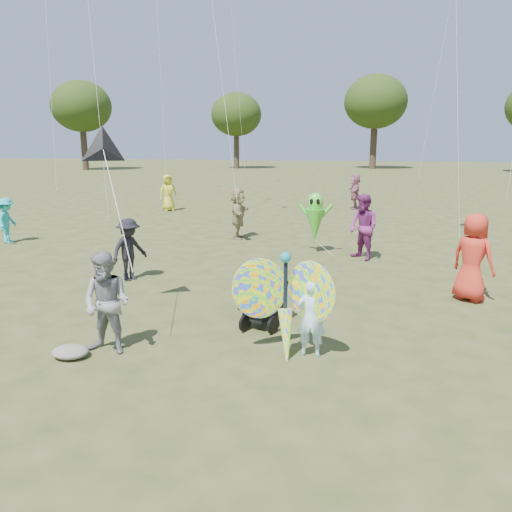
{
  "coord_description": "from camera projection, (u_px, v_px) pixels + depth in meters",
  "views": [
    {
      "loc": [
        1.74,
        -7.11,
        3.12
      ],
      "look_at": [
        -0.2,
        1.5,
        1.1
      ],
      "focal_mm": 35.0,
      "sensor_mm": 36.0,
      "label": 1
    }
  ],
  "objects": [
    {
      "name": "tree_line",
      "position": [
        394.0,
        102.0,
        48.29
      ],
      "size": [
        91.78,
        33.6,
        10.79
      ],
      "color": "#3A2D21",
      "rests_on": "ground"
    },
    {
      "name": "child_girl",
      "position": [
        311.0,
        318.0,
        7.34
      ],
      "size": [
        0.43,
        0.29,
        1.18
      ],
      "primitive_type": "imported",
      "rotation": [
        0.0,
        0.0,
        3.13
      ],
      "color": "#B3E7FD",
      "rests_on": "ground"
    },
    {
      "name": "crowd_a",
      "position": [
        473.0,
        257.0,
        9.9
      ],
      "size": [
        1.02,
        0.99,
        1.77
      ],
      "primitive_type": "imported",
      "rotation": [
        0.0,
        0.0,
        2.44
      ],
      "color": "red",
      "rests_on": "ground"
    },
    {
      "name": "jogging_stroller",
      "position": [
        264.0,
        291.0,
        8.61
      ],
      "size": [
        0.77,
        1.14,
        1.09
      ],
      "rotation": [
        0.0,
        0.0,
        -0.41
      ],
      "color": "black",
      "rests_on": "ground"
    },
    {
      "name": "adult_man",
      "position": [
        107.0,
        303.0,
        7.42
      ],
      "size": [
        0.79,
        0.64,
        1.55
      ],
      "primitive_type": "imported",
      "rotation": [
        0.0,
        0.0,
        -0.07
      ],
      "color": "gray",
      "rests_on": "ground"
    },
    {
      "name": "crowd_i",
      "position": [
        7.0,
        220.0,
        15.69
      ],
      "size": [
        0.74,
        1.02,
        1.42
      ],
      "primitive_type": "imported",
      "rotation": [
        0.0,
        0.0,
        1.82
      ],
      "color": "#20ACAF",
      "rests_on": "ground"
    },
    {
      "name": "delta_kite_rig",
      "position": [
        103.0,
        150.0,
        8.56
      ],
      "size": [
        1.63,
        1.79,
        2.17
      ],
      "color": "black",
      "rests_on": "ground"
    },
    {
      "name": "alien_kite",
      "position": [
        315.0,
        220.0,
        14.15
      ],
      "size": [
        1.12,
        0.69,
        1.74
      ],
      "color": "#4ECD30",
      "rests_on": "ground"
    },
    {
      "name": "ground",
      "position": [
        247.0,
        346.0,
        7.83
      ],
      "size": [
        160.0,
        160.0,
        0.0
      ],
      "primitive_type": "plane",
      "color": "#51592B",
      "rests_on": "ground"
    },
    {
      "name": "grey_bag",
      "position": [
        70.0,
        352.0,
        7.39
      ],
      "size": [
        0.55,
        0.45,
        0.18
      ],
      "primitive_type": "ellipsoid",
      "color": "slate",
      "rests_on": "ground"
    },
    {
      "name": "butterfly_kite",
      "position": [
        285.0,
        304.0,
        7.29
      ],
      "size": [
        1.74,
        0.75,
        1.78
      ],
      "color": "orange",
      "rests_on": "ground"
    },
    {
      "name": "crowd_e",
      "position": [
        363.0,
        227.0,
        13.37
      ],
      "size": [
        1.08,
        1.09,
        1.78
      ],
      "primitive_type": "imported",
      "rotation": [
        0.0,
        0.0,
        5.46
      ],
      "color": "#7D296D",
      "rests_on": "ground"
    },
    {
      "name": "crowd_d",
      "position": [
        238.0,
        213.0,
        16.35
      ],
      "size": [
        0.64,
        1.58,
        1.66
      ],
      "primitive_type": "imported",
      "rotation": [
        0.0,
        0.0,
        1.67
      ],
      "color": "tan",
      "rests_on": "ground"
    },
    {
      "name": "crowd_g",
      "position": [
        168.0,
        193.0,
        22.98
      ],
      "size": [
        0.97,
        0.92,
        1.67
      ],
      "primitive_type": "imported",
      "rotation": [
        0.0,
        0.0,
        0.66
      ],
      "color": "gold",
      "rests_on": "ground"
    },
    {
      "name": "crowd_j",
      "position": [
        355.0,
        191.0,
        23.65
      ],
      "size": [
        0.67,
        1.59,
        1.66
      ],
      "primitive_type": "imported",
      "rotation": [
        0.0,
        0.0,
        4.83
      ],
      "color": "#A55E73",
      "rests_on": "ground"
    },
    {
      "name": "crowd_b",
      "position": [
        129.0,
        250.0,
        11.41
      ],
      "size": [
        0.88,
        1.07,
        1.44
      ],
      "primitive_type": "imported",
      "rotation": [
        0.0,
        0.0,
        1.13
      ],
      "color": "black",
      "rests_on": "ground"
    }
  ]
}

